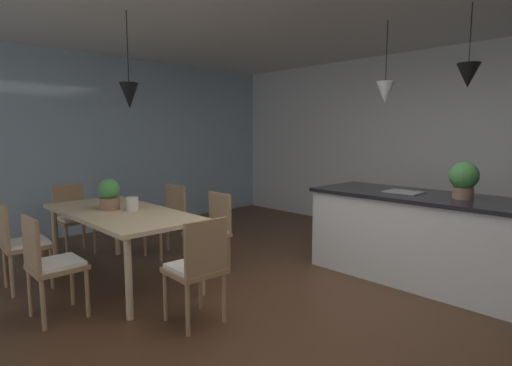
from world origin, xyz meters
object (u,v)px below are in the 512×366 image
(chair_window_end, at_px, (73,216))
(vase_on_dining_table, at_px, (132,204))
(dining_table, at_px, (120,217))
(chair_far_right, at_px, (210,230))
(chair_near_left, at_px, (21,242))
(potted_plant_on_table, at_px, (109,194))
(chair_near_right, at_px, (50,263))
(chair_kitchen_end, at_px, (197,266))
(kitchen_island, at_px, (416,235))
(potted_plant_on_island, at_px, (464,179))
(chair_far_left, at_px, (167,218))

(chair_window_end, bearing_deg, vase_on_dining_table, 3.95)
(dining_table, xyz_separation_m, chair_far_right, (0.44, 0.82, -0.19))
(chair_near_left, distance_m, potted_plant_on_table, 0.93)
(chair_near_right, height_order, chair_kitchen_end, same)
(chair_near_left, distance_m, chair_near_right, 0.88)
(dining_table, distance_m, chair_kitchen_end, 1.35)
(chair_near_left, bearing_deg, kitchen_island, 50.64)
(dining_table, relative_size, potted_plant_on_table, 6.04)
(chair_near_left, bearing_deg, chair_window_end, 137.86)
(vase_on_dining_table, bearing_deg, potted_plant_on_table, -148.83)
(chair_kitchen_end, height_order, potted_plant_on_island, potted_plant_on_island)
(chair_far_right, bearing_deg, kitchen_island, 41.24)
(potted_plant_on_table, xyz_separation_m, vase_on_dining_table, (0.23, 0.14, -0.09))
(chair_near_right, xyz_separation_m, potted_plant_on_island, (2.07, 3.07, 0.62))
(chair_far_right, relative_size, kitchen_island, 0.41)
(chair_window_end, relative_size, chair_far_left, 1.00)
(chair_near_left, height_order, chair_far_right, same)
(dining_table, distance_m, chair_far_right, 0.95)
(chair_window_end, height_order, chair_far_right, same)
(potted_plant_on_island, bearing_deg, chair_kitchen_end, -117.47)
(chair_kitchen_end, bearing_deg, vase_on_dining_table, 175.49)
(chair_kitchen_end, bearing_deg, chair_near_left, -155.43)
(chair_far_left, bearing_deg, dining_table, -61.69)
(chair_far_right, xyz_separation_m, potted_plant_on_island, (2.07, 1.44, 0.62))
(chair_window_end, distance_m, vase_on_dining_table, 1.46)
(chair_far_right, bearing_deg, dining_table, -118.25)
(chair_kitchen_end, bearing_deg, dining_table, 179.91)
(chair_near_left, distance_m, chair_kitchen_end, 1.96)
(chair_near_right, distance_m, vase_on_dining_table, 1.03)
(chair_window_end, relative_size, kitchen_island, 0.41)
(chair_near_left, distance_m, vase_on_dining_table, 1.10)
(chair_far_right, relative_size, chair_kitchen_end, 1.00)
(chair_far_left, relative_size, chair_far_right, 1.00)
(chair_far_right, xyz_separation_m, chair_kitchen_end, (0.90, -0.82, 0.00))
(kitchen_island, height_order, potted_plant_on_island, potted_plant_on_island)
(chair_window_end, distance_m, potted_plant_on_table, 1.26)
(potted_plant_on_island, relative_size, potted_plant_on_table, 1.11)
(chair_near_left, distance_m, potted_plant_on_island, 4.30)
(dining_table, distance_m, chair_window_end, 1.35)
(chair_window_end, height_order, chair_near_left, same)
(chair_window_end, bearing_deg, dining_table, 0.03)
(dining_table, xyz_separation_m, chair_kitchen_end, (1.34, -0.00, -0.19))
(chair_far_left, xyz_separation_m, chair_kitchen_end, (1.78, -0.82, 0.00))
(chair_window_end, height_order, vase_on_dining_table, vase_on_dining_table)
(chair_window_end, relative_size, chair_near_left, 1.00)
(chair_far_right, distance_m, potted_plant_on_island, 2.60)
(potted_plant_on_island, height_order, potted_plant_on_table, potted_plant_on_island)
(dining_table, xyz_separation_m, kitchen_island, (2.08, 2.25, -0.21))
(chair_kitchen_end, distance_m, potted_plant_on_island, 2.62)
(chair_far_left, xyz_separation_m, potted_plant_on_table, (0.29, -0.86, 0.42))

